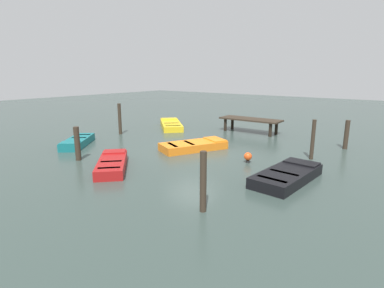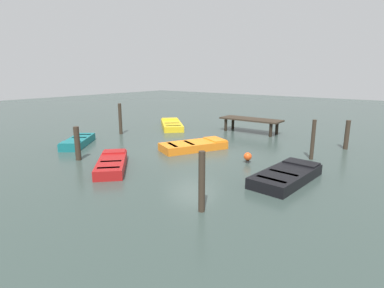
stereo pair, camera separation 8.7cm
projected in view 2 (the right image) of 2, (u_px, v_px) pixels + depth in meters
The scene contains 13 objects.
ground_plane at pixel (192, 151), 15.76m from camera, with size 80.00×80.00×0.00m, color #33423D.
dock_segment at pixel (251, 121), 20.36m from camera, with size 4.14×1.46×0.95m.
rowboat_black at pixel (287, 175), 11.28m from camera, with size 1.69×3.49×0.46m.
rowboat_orange at pixel (194, 146), 15.91m from camera, with size 2.77×3.72×0.46m.
rowboat_yellow at pixel (172, 125), 22.33m from camera, with size 3.86×3.76×0.46m.
rowboat_teal at pixel (78, 142), 16.84m from camera, with size 2.78×3.07×0.46m.
rowboat_red at pixel (112, 163), 12.77m from camera, with size 3.07×3.00×0.46m.
mooring_piling_near_left at pixel (77, 144), 13.88m from camera, with size 0.25×0.25×1.57m, color #33281E.
mooring_piling_mid_left at pixel (313, 140), 13.96m from camera, with size 0.17×0.17×1.87m, color #33281E.
mooring_piling_center at pixel (202, 182), 8.64m from camera, with size 0.19×0.19×1.82m, color #33281E.
mooring_piling_far_left at pixel (347, 135), 15.88m from camera, with size 0.23×0.23×1.54m, color #33281E.
mooring_piling_near_right at pixel (120, 119), 19.81m from camera, with size 0.21×0.21×2.02m, color #33281E.
marker_buoy at pixel (248, 157), 13.54m from camera, with size 0.36×0.36×0.48m.
Camera 2 is at (9.34, -12.07, 3.95)m, focal length 28.28 mm.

